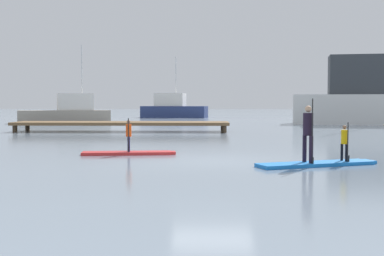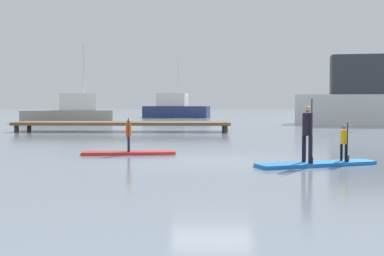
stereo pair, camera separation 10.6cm
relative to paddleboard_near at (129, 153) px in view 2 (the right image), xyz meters
The scene contains 9 objects.
ground_plane 3.35m from the paddleboard_near, 31.37° to the right, with size 240.00×240.00×0.00m, color gray.
paddleboard_near is the anchor object (origin of this frame).
paddler_child_solo 0.66m from the paddleboard_near, 77.29° to the right, with size 0.21×0.39×1.16m.
paddleboard_far 6.50m from the paddleboard_near, 26.34° to the right, with size 3.64×1.96×0.10m.
paddler_adult 6.36m from the paddleboard_near, 28.64° to the right, with size 0.37×0.48×1.80m.
paddler_child_front 7.17m from the paddleboard_near, 21.19° to the right, with size 0.24×0.36×1.12m.
fishing_boat_green_midground 27.83m from the paddleboard_near, 109.59° to the left, with size 7.94×4.46×6.82m.
motor_boat_small_navy 41.90m from the paddleboard_near, 91.56° to the left, with size 7.99×3.81×7.14m.
floating_dock 13.69m from the paddleboard_near, 100.41° to the left, with size 13.06×2.72×0.60m.
Camera 2 is at (-0.13, -15.36, 1.79)m, focal length 46.89 mm.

